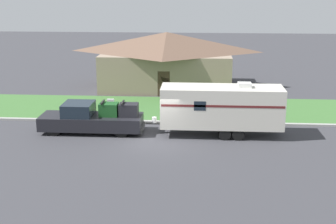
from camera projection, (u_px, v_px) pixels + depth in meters
ground_plane at (158, 141)px, 27.74m from camera, size 120.00×120.00×0.00m
curb_strip at (163, 122)px, 31.32m from camera, size 80.00×0.30×0.14m
lawn_strip at (166, 108)px, 34.84m from camera, size 80.00×7.00×0.03m
house_across_street at (167, 59)px, 41.25m from camera, size 11.97×7.77×4.89m
pickup_truck at (92, 119)px, 29.24m from camera, size 6.47×2.09×2.01m
travel_trailer at (222, 107)px, 28.47m from camera, size 8.35×2.24×3.31m
mailbox at (111, 104)px, 31.96m from camera, size 0.48×0.20×1.41m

